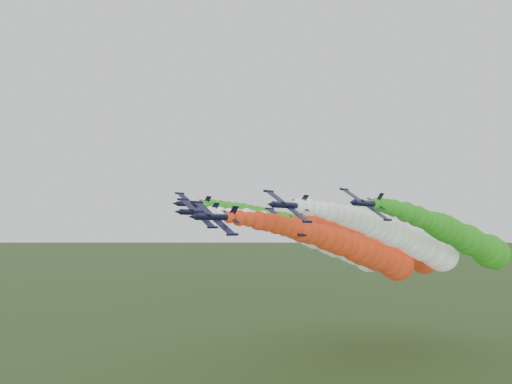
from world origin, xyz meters
TOP-DOWN VIEW (x-y plane):
  - jet_lead at (1.89, 31.05)m, footprint 17.01×76.99m
  - jet_inner_left at (-9.91, 38.89)m, footprint 16.99×76.97m
  - jet_inner_right at (10.68, 41.78)m, footprint 17.04×77.02m
  - jet_outer_left at (-22.27, 50.72)m, footprint 17.23×77.21m
  - jet_outer_right at (22.43, 51.37)m, footprint 16.83×76.81m
  - jet_trail at (0.63, 54.51)m, footprint 16.55×76.53m

SIDE VIEW (x-z plane):
  - jet_trail at x=0.63m, z-range 18.05..37.47m
  - jet_lead at x=1.89m, z-range 18.09..37.97m
  - jet_inner_left at x=-9.91m, z-range 19.27..39.13m
  - jet_inner_right at x=10.68m, z-range 20.34..40.26m
  - jet_outer_right at x=22.43m, z-range 20.65..40.36m
  - jet_outer_left at x=-22.27m, z-range 21.33..41.43m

